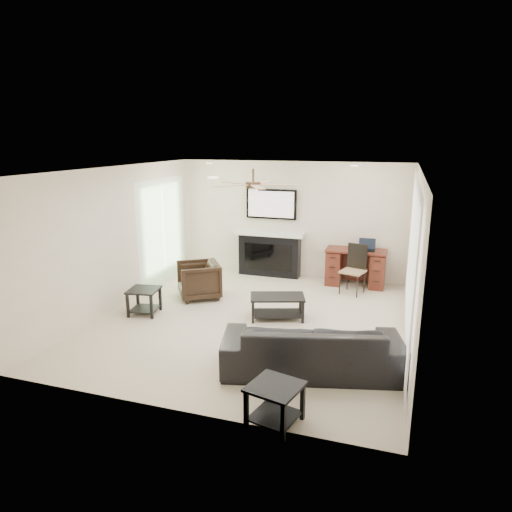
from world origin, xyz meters
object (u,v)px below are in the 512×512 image
at_px(coffee_table, 277,307).
at_px(fireplace_unit, 270,233).
at_px(armchair, 199,280).
at_px(desk, 355,268).
at_px(sofa, 312,347).

xyz_separation_m(coffee_table, fireplace_unit, (-0.83, 2.37, 0.75)).
bearing_deg(fireplace_unit, armchair, -115.46).
relative_size(armchair, desk, 0.63).
height_order(armchair, coffee_table, armchair).
relative_size(sofa, armchair, 3.02).
relative_size(sofa, desk, 1.89).
bearing_deg(coffee_table, fireplace_unit, 91.17).
distance_m(coffee_table, fireplace_unit, 2.63).
height_order(armchair, fireplace_unit, fireplace_unit).
relative_size(coffee_table, fireplace_unit, 0.47).
xyz_separation_m(armchair, coffee_table, (1.70, -0.55, -0.15)).
xyz_separation_m(sofa, coffee_table, (-0.90, 1.60, -0.14)).
bearing_deg(armchair, coffee_table, 38.26).
distance_m(sofa, fireplace_unit, 4.38).
bearing_deg(fireplace_unit, coffee_table, -70.68).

